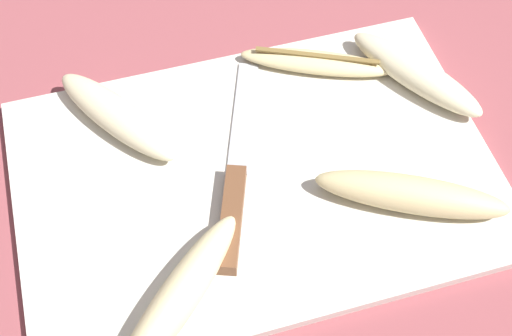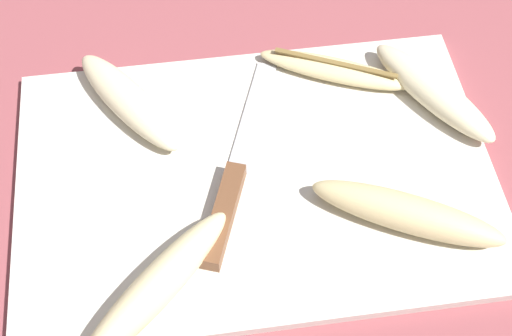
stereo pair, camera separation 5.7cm
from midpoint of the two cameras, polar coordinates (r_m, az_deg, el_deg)
The scene contains 8 objects.
ground_plane at distance 0.74m, azimuth 2.22°, elevation -1.08°, with size 4.00×4.00×0.00m, color #93474C.
cutting_board at distance 0.74m, azimuth 2.23°, elevation -0.83°, with size 0.49×0.33×0.01m.
knife at distance 0.71m, azimuth 0.20°, elevation -2.21°, with size 0.11×0.26×0.02m.
banana_mellow_near at distance 0.71m, azimuth 14.29°, elevation -3.65°, with size 0.19×0.12×0.03m.
banana_ripe_center at distance 0.81m, azimuth 8.35°, elevation 7.68°, with size 0.17×0.10×0.02m.
banana_bright_far at distance 0.81m, azimuth 16.00°, elevation 5.78°, with size 0.12×0.17×0.03m.
banana_pale_long at distance 0.77m, azimuth -8.07°, elevation 5.21°, with size 0.13×0.16×0.03m.
banana_soft_right at distance 0.65m, azimuth -5.45°, elevation -9.60°, with size 0.16×0.16×0.04m.
Camera 2 is at (-0.06, -0.40, 0.62)m, focal length 50.00 mm.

